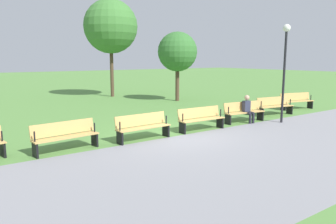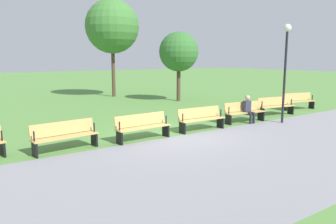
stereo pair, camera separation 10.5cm
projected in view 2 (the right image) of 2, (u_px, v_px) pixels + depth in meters
ground_plane at (175, 135)px, 11.99m from camera, size 120.00×120.00×0.00m
path_paving at (242, 157)px, 9.33m from camera, size 33.01×6.27×0.01m
bench_0 at (298, 101)px, 17.94m from camera, size 2.05×0.92×0.89m
bench_1 at (276, 106)px, 16.08m from camera, size 2.05×0.79×0.89m
bench_2 at (244, 111)px, 14.33m from camera, size 2.03×0.67×0.89m
bench_3 at (201, 118)px, 12.72m from camera, size 2.01×0.54×0.89m
bench_4 at (143, 126)px, 11.25m from camera, size 2.01×0.54×0.89m
bench_5 at (65, 135)px, 9.92m from camera, size 2.03×0.67×0.89m
person_seated at (248, 108)px, 14.23m from camera, size 0.36×0.54×1.20m
tree_0 at (112, 27)px, 23.17m from camera, size 3.80×3.80×6.90m
tree_1 at (179, 52)px, 21.04m from camera, size 2.54×2.54×4.46m
lamp_post at (286, 55)px, 13.83m from camera, size 0.32×0.32×4.20m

